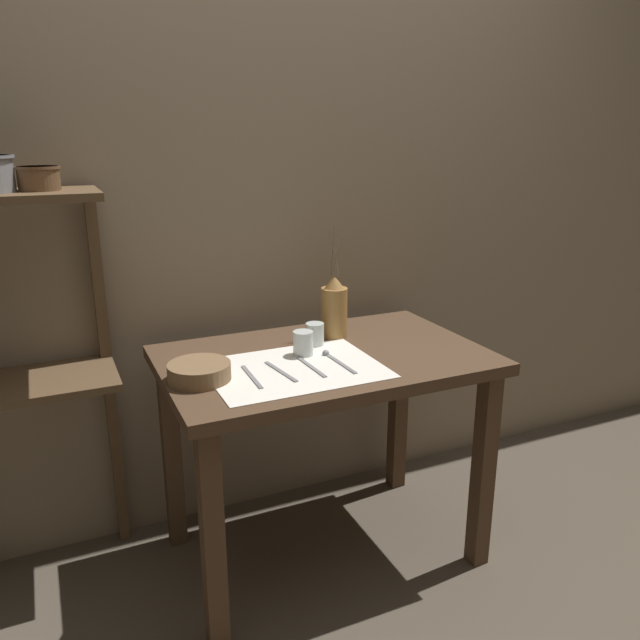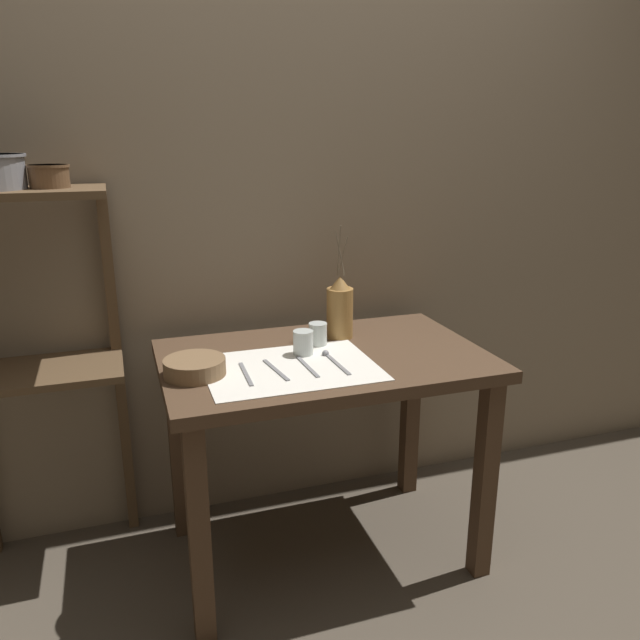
{
  "view_description": "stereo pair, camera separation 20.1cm",
  "coord_description": "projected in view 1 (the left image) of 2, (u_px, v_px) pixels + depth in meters",
  "views": [
    {
      "loc": [
        -0.81,
        -1.75,
        1.46
      ],
      "look_at": [
        -0.01,
        0.0,
        0.88
      ],
      "focal_mm": 35.0,
      "sensor_mm": 36.0,
      "label": 1
    },
    {
      "loc": [
        -0.62,
        -1.82,
        1.46
      ],
      "look_at": [
        -0.01,
        0.0,
        0.88
      ],
      "focal_mm": 35.0,
      "sensor_mm": 36.0,
      "label": 2
    }
  ],
  "objects": [
    {
      "name": "stone_wall_back",
      "position": [
        274.0,
        204.0,
        2.31
      ],
      "size": [
        7.0,
        0.06,
        2.4
      ],
      "color": "gray",
      "rests_on": "ground_plane"
    },
    {
      "name": "ground_plane",
      "position": [
        324.0,
        550.0,
        2.27
      ],
      "size": [
        12.0,
        12.0,
        0.0
      ],
      "primitive_type": "plane",
      "color": "brown"
    },
    {
      "name": "linen_cloth",
      "position": [
        294.0,
        369.0,
        1.92
      ],
      "size": [
        0.53,
        0.39,
        0.0
      ],
      "color": "white",
      "rests_on": "wooden_table"
    },
    {
      "name": "fork_inner",
      "position": [
        311.0,
        367.0,
        1.93
      ],
      "size": [
        0.02,
        0.19,
        0.0
      ],
      "color": "gray",
      "rests_on": "wooden_table"
    },
    {
      "name": "wooden_bowl",
      "position": [
        199.0,
        372.0,
        1.83
      ],
      "size": [
        0.19,
        0.19,
        0.05
      ],
      "color": "brown",
      "rests_on": "wooden_table"
    },
    {
      "name": "fork_outer",
      "position": [
        252.0,
        377.0,
        1.85
      ],
      "size": [
        0.02,
        0.19,
        0.0
      ],
      "color": "gray",
      "rests_on": "wooden_table"
    },
    {
      "name": "wooden_table",
      "position": [
        324.0,
        388.0,
        2.08
      ],
      "size": [
        1.06,
        0.67,
        0.76
      ],
      "color": "#4C3523",
      "rests_on": "ground_plane"
    },
    {
      "name": "spoon_outer",
      "position": [
        332.0,
        357.0,
        2.0
      ],
      "size": [
        0.03,
        0.2,
        0.02
      ],
      "color": "gray",
      "rests_on": "wooden_table"
    },
    {
      "name": "glass_tumbler_far",
      "position": [
        315.0,
        334.0,
        2.12
      ],
      "size": [
        0.06,
        0.06,
        0.08
      ],
      "color": "silver",
      "rests_on": "wooden_table"
    },
    {
      "name": "metal_pot_small",
      "position": [
        39.0,
        177.0,
        1.78
      ],
      "size": [
        0.12,
        0.12,
        0.07
      ],
      "color": "brown",
      "rests_on": "wooden_shelf_unit"
    },
    {
      "name": "wooden_shelf_unit",
      "position": [
        22.0,
        325.0,
        1.91
      ],
      "size": [
        0.52,
        0.3,
        1.3
      ],
      "color": "brown",
      "rests_on": "ground_plane"
    },
    {
      "name": "pitcher_with_flowers",
      "position": [
        334.0,
        309.0,
        2.2
      ],
      "size": [
        0.09,
        0.09,
        0.4
      ],
      "color": "olive",
      "rests_on": "wooden_table"
    },
    {
      "name": "glass_tumbler_near",
      "position": [
        303.0,
        343.0,
        2.03
      ],
      "size": [
        0.07,
        0.07,
        0.08
      ],
      "color": "silver",
      "rests_on": "wooden_table"
    },
    {
      "name": "knife_center",
      "position": [
        281.0,
        371.0,
        1.89
      ],
      "size": [
        0.04,
        0.19,
        0.0
      ],
      "color": "gray",
      "rests_on": "wooden_table"
    }
  ]
}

